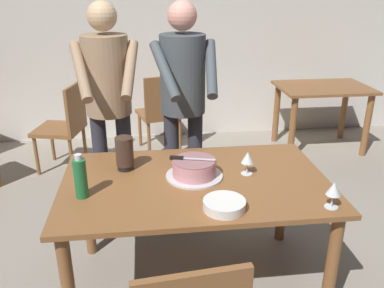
{
  "coord_description": "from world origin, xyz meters",
  "views": [
    {
      "loc": [
        -0.27,
        -2.1,
        1.84
      ],
      "look_at": [
        0.0,
        0.2,
        0.9
      ],
      "focal_mm": 37.86,
      "sensor_mm": 36.0,
      "label": 1
    }
  ],
  "objects_px": {
    "plate_stack": "(224,205)",
    "background_table": "(322,100)",
    "background_chair_2": "(161,110)",
    "person_cutting_cake": "(183,95)",
    "cake_on_platter": "(195,169)",
    "cake_knife": "(183,158)",
    "wine_glass_far": "(334,190)",
    "water_bottle": "(81,178)",
    "main_dining_table": "(195,196)",
    "background_chair_3": "(65,124)",
    "person_standing_beside": "(108,97)",
    "hurricane_lamp": "(125,153)",
    "wine_glass_near": "(248,158)"
  },
  "relations": [
    {
      "from": "hurricane_lamp",
      "to": "background_chair_3",
      "type": "relative_size",
      "value": 0.23
    },
    {
      "from": "person_standing_beside",
      "to": "background_chair_3",
      "type": "xyz_separation_m",
      "value": [
        -0.55,
        1.15,
        -0.58
      ]
    },
    {
      "from": "main_dining_table",
      "to": "water_bottle",
      "type": "xyz_separation_m",
      "value": [
        -0.63,
        -0.12,
        0.22
      ]
    },
    {
      "from": "background_chair_2",
      "to": "person_cutting_cake",
      "type": "bearing_deg",
      "value": -86.18
    },
    {
      "from": "cake_knife",
      "to": "background_chair_3",
      "type": "xyz_separation_m",
      "value": [
        -1.01,
        1.81,
        -0.37
      ]
    },
    {
      "from": "wine_glass_far",
      "to": "hurricane_lamp",
      "type": "xyz_separation_m",
      "value": [
        -1.07,
        0.59,
        0.0
      ]
    },
    {
      "from": "cake_on_platter",
      "to": "person_cutting_cake",
      "type": "distance_m",
      "value": 0.7
    },
    {
      "from": "plate_stack",
      "to": "background_table",
      "type": "bearing_deg",
      "value": 56.6
    },
    {
      "from": "background_table",
      "to": "person_cutting_cake",
      "type": "bearing_deg",
      "value": -140.56
    },
    {
      "from": "person_cutting_cake",
      "to": "person_standing_beside",
      "type": "height_order",
      "value": "same"
    },
    {
      "from": "cake_knife",
      "to": "water_bottle",
      "type": "xyz_separation_m",
      "value": [
        -0.57,
        -0.18,
        -0.0
      ]
    },
    {
      "from": "background_chair_2",
      "to": "wine_glass_far",
      "type": "bearing_deg",
      "value": -73.7
    },
    {
      "from": "water_bottle",
      "to": "hurricane_lamp",
      "type": "height_order",
      "value": "water_bottle"
    },
    {
      "from": "person_cutting_cake",
      "to": "person_standing_beside",
      "type": "bearing_deg",
      "value": 176.76
    },
    {
      "from": "cake_on_platter",
      "to": "person_standing_beside",
      "type": "xyz_separation_m",
      "value": [
        -0.53,
        0.68,
        0.27
      ]
    },
    {
      "from": "water_bottle",
      "to": "background_table",
      "type": "height_order",
      "value": "water_bottle"
    },
    {
      "from": "cake_knife",
      "to": "water_bottle",
      "type": "bearing_deg",
      "value": -162.13
    },
    {
      "from": "plate_stack",
      "to": "main_dining_table",
      "type": "bearing_deg",
      "value": 107.5
    },
    {
      "from": "main_dining_table",
      "to": "person_standing_beside",
      "type": "height_order",
      "value": "person_standing_beside"
    },
    {
      "from": "background_chair_2",
      "to": "cake_on_platter",
      "type": "bearing_deg",
      "value": -87.24
    },
    {
      "from": "background_chair_2",
      "to": "main_dining_table",
      "type": "bearing_deg",
      "value": -87.41
    },
    {
      "from": "cake_on_platter",
      "to": "cake_knife",
      "type": "bearing_deg",
      "value": 165.58
    },
    {
      "from": "main_dining_table",
      "to": "cake_knife",
      "type": "relative_size",
      "value": 5.83
    },
    {
      "from": "main_dining_table",
      "to": "plate_stack",
      "type": "xyz_separation_m",
      "value": [
        0.11,
        -0.34,
        0.13
      ]
    },
    {
      "from": "wine_glass_far",
      "to": "person_standing_beside",
      "type": "relative_size",
      "value": 0.08
    },
    {
      "from": "cake_knife",
      "to": "background_chair_2",
      "type": "distance_m",
      "value": 2.18
    },
    {
      "from": "background_table",
      "to": "main_dining_table",
      "type": "bearing_deg",
      "value": -129.21
    },
    {
      "from": "person_cutting_cake",
      "to": "background_chair_2",
      "type": "height_order",
      "value": "person_cutting_cake"
    },
    {
      "from": "person_cutting_cake",
      "to": "background_table",
      "type": "relative_size",
      "value": 1.72
    },
    {
      "from": "main_dining_table",
      "to": "cake_knife",
      "type": "bearing_deg",
      "value": 135.78
    },
    {
      "from": "background_chair_3",
      "to": "cake_knife",
      "type": "bearing_deg",
      "value": -60.75
    },
    {
      "from": "plate_stack",
      "to": "person_cutting_cake",
      "type": "distance_m",
      "value": 1.08
    },
    {
      "from": "person_cutting_cake",
      "to": "person_standing_beside",
      "type": "distance_m",
      "value": 0.53
    },
    {
      "from": "cake_knife",
      "to": "person_standing_beside",
      "type": "bearing_deg",
      "value": 125.1
    },
    {
      "from": "wine_glass_far",
      "to": "water_bottle",
      "type": "relative_size",
      "value": 0.58
    },
    {
      "from": "hurricane_lamp",
      "to": "person_cutting_cake",
      "type": "xyz_separation_m",
      "value": [
        0.41,
        0.49,
        0.22
      ]
    },
    {
      "from": "water_bottle",
      "to": "hurricane_lamp",
      "type": "relative_size",
      "value": 1.19
    },
    {
      "from": "main_dining_table",
      "to": "background_chair_2",
      "type": "xyz_separation_m",
      "value": [
        -0.1,
        2.21,
        -0.15
      ]
    },
    {
      "from": "background_chair_3",
      "to": "plate_stack",
      "type": "bearing_deg",
      "value": -61.8
    },
    {
      "from": "plate_stack",
      "to": "water_bottle",
      "type": "relative_size",
      "value": 0.88
    },
    {
      "from": "plate_stack",
      "to": "hurricane_lamp",
      "type": "bearing_deg",
      "value": 133.86
    },
    {
      "from": "water_bottle",
      "to": "background_chair_2",
      "type": "bearing_deg",
      "value": 77.15
    },
    {
      "from": "person_standing_beside",
      "to": "water_bottle",
      "type": "bearing_deg",
      "value": -97.01
    },
    {
      "from": "water_bottle",
      "to": "plate_stack",
      "type": "bearing_deg",
      "value": -16.48
    },
    {
      "from": "main_dining_table",
      "to": "background_table",
      "type": "bearing_deg",
      "value": 50.79
    },
    {
      "from": "main_dining_table",
      "to": "plate_stack",
      "type": "bearing_deg",
      "value": -72.5
    },
    {
      "from": "plate_stack",
      "to": "wine_glass_near",
      "type": "bearing_deg",
      "value": 60.79
    },
    {
      "from": "cake_knife",
      "to": "wine_glass_near",
      "type": "xyz_separation_m",
      "value": [
        0.39,
        -0.02,
        -0.01
      ]
    },
    {
      "from": "plate_stack",
      "to": "background_table",
      "type": "relative_size",
      "value": 0.22
    },
    {
      "from": "hurricane_lamp",
      "to": "main_dining_table",
      "type": "bearing_deg",
      "value": -26.0
    }
  ]
}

